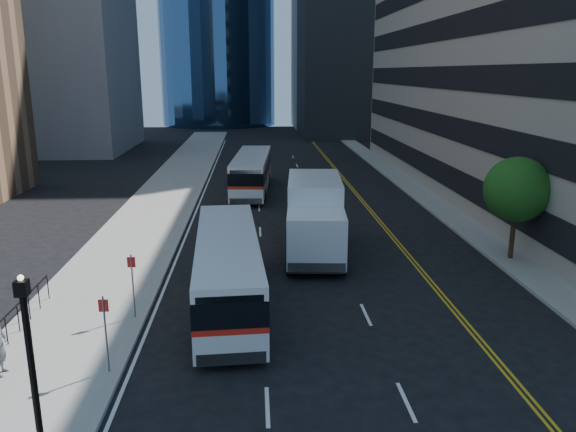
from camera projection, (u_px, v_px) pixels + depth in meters
The scene contains 8 objects.
ground at pixel (363, 338), 19.98m from camera, with size 160.00×160.00×0.00m, color black.
sidewalk_west at pixel (168, 193), 43.52m from camera, with size 5.00×90.00×0.15m, color gray.
sidewalk_east at pixel (416, 190), 44.64m from camera, with size 2.00×90.00×0.15m, color gray.
street_tree at pixel (517, 190), 27.32m from camera, with size 3.20×3.20×5.10m.
lamp_post at pixel (31, 361), 12.98m from camera, with size 0.28×0.28×4.56m.
bus_front at pixel (228, 268), 22.57m from camera, with size 3.07×11.19×2.85m.
bus_rear at pixel (252, 172), 43.99m from camera, with size 3.32×11.53×2.93m.
box_truck at pixel (315, 216), 28.89m from camera, with size 3.37×8.16×3.81m.
Camera 1 is at (-3.75, -18.07, 9.22)m, focal length 35.00 mm.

